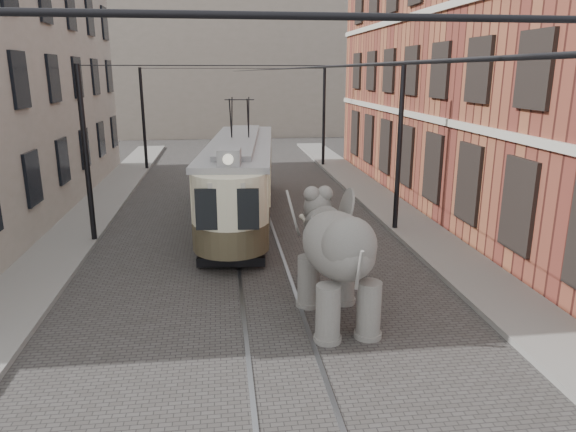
{
  "coord_description": "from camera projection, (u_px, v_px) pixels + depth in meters",
  "views": [
    {
      "loc": [
        -1.14,
        -12.08,
        5.75
      ],
      "look_at": [
        0.55,
        1.07,
        2.1
      ],
      "focal_mm": 32.74,
      "sensor_mm": 36.0,
      "label": 1
    }
  ],
  "objects": [
    {
      "name": "ground",
      "position": [
        272.0,
        308.0,
        13.21
      ],
      "size": [
        120.0,
        120.0,
        0.0
      ],
      "primitive_type": "plane",
      "color": "#3C3A38"
    },
    {
      "name": "tram_rails",
      "position": [
        272.0,
        308.0,
        13.21
      ],
      "size": [
        1.54,
        80.0,
        0.02
      ],
      "primitive_type": null,
      "color": "slate",
      "rests_on": "ground"
    },
    {
      "name": "sidewalk_right",
      "position": [
        496.0,
        293.0,
        13.93
      ],
      "size": [
        2.0,
        60.0,
        0.15
      ],
      "primitive_type": "cube",
      "color": "slate",
      "rests_on": "ground"
    },
    {
      "name": "brick_building",
      "position": [
        515.0,
        65.0,
        21.58
      ],
      "size": [
        8.0,
        26.0,
        12.0
      ],
      "primitive_type": "cube",
      "color": "maroon",
      "rests_on": "ground"
    },
    {
      "name": "distant_block",
      "position": [
        230.0,
        58.0,
        49.61
      ],
      "size": [
        28.0,
        10.0,
        14.0
      ],
      "primitive_type": "cube",
      "color": "gray",
      "rests_on": "ground"
    },
    {
      "name": "catenary",
      "position": [
        250.0,
        159.0,
        17.17
      ],
      "size": [
        11.0,
        30.2,
        6.0
      ],
      "primitive_type": null,
      "color": "black",
      "rests_on": "ground"
    },
    {
      "name": "tram",
      "position": [
        241.0,
        160.0,
        20.85
      ],
      "size": [
        3.66,
        12.18,
        4.76
      ],
      "primitive_type": null,
      "rotation": [
        0.0,
        0.0,
        -0.1
      ],
      "color": "beige",
      "rests_on": "ground"
    },
    {
      "name": "elephant",
      "position": [
        337.0,
        263.0,
        12.2
      ],
      "size": [
        2.96,
        4.95,
        2.93
      ],
      "primitive_type": null,
      "rotation": [
        0.0,
        0.0,
        0.07
      ],
      "color": "#5C5955",
      "rests_on": "ground"
    }
  ]
}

